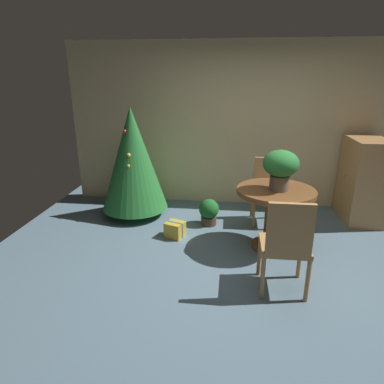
{
  "coord_description": "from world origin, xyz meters",
  "views": [
    {
      "loc": [
        -0.34,
        -3.31,
        2.05
      ],
      "look_at": [
        -0.77,
        0.27,
        0.81
      ],
      "focal_mm": 31.27,
      "sensor_mm": 36.0,
      "label": 1
    }
  ],
  "objects_px": {
    "gift_box_gold": "(175,230)",
    "potted_plant": "(209,211)",
    "wooden_chair_far": "(268,187)",
    "wooden_cabinet": "(363,180)",
    "flower_vase": "(281,166)",
    "holiday_tree": "(133,159)",
    "wooden_chair_near": "(286,242)",
    "round_dining_table": "(275,208)"
  },
  "relations": [
    {
      "from": "wooden_chair_far",
      "to": "potted_plant",
      "type": "bearing_deg",
      "value": -163.64
    },
    {
      "from": "round_dining_table",
      "to": "potted_plant",
      "type": "xyz_separation_m",
      "value": [
        -0.84,
        0.59,
        -0.33
      ]
    },
    {
      "from": "potted_plant",
      "to": "gift_box_gold",
      "type": "bearing_deg",
      "value": -132.94
    },
    {
      "from": "wooden_chair_near",
      "to": "wooden_cabinet",
      "type": "bearing_deg",
      "value": 55.56
    },
    {
      "from": "wooden_chair_far",
      "to": "holiday_tree",
      "type": "xyz_separation_m",
      "value": [
        -2.01,
        -0.0,
        0.36
      ]
    },
    {
      "from": "potted_plant",
      "to": "flower_vase",
      "type": "bearing_deg",
      "value": -35.66
    },
    {
      "from": "wooden_chair_near",
      "to": "wooden_cabinet",
      "type": "height_order",
      "value": "wooden_cabinet"
    },
    {
      "from": "round_dining_table",
      "to": "flower_vase",
      "type": "bearing_deg",
      "value": -54.45
    },
    {
      "from": "potted_plant",
      "to": "wooden_chair_near",
      "type": "bearing_deg",
      "value": -61.38
    },
    {
      "from": "wooden_chair_near",
      "to": "round_dining_table",
      "type": "bearing_deg",
      "value": 90.0
    },
    {
      "from": "holiday_tree",
      "to": "wooden_chair_near",
      "type": "bearing_deg",
      "value": -41.72
    },
    {
      "from": "wooden_chair_far",
      "to": "wooden_cabinet",
      "type": "relative_size",
      "value": 0.77
    },
    {
      "from": "round_dining_table",
      "to": "holiday_tree",
      "type": "distance_m",
      "value": 2.21
    },
    {
      "from": "round_dining_table",
      "to": "potted_plant",
      "type": "distance_m",
      "value": 1.08
    },
    {
      "from": "wooden_chair_near",
      "to": "flower_vase",
      "type": "bearing_deg",
      "value": 88.55
    },
    {
      "from": "round_dining_table",
      "to": "wooden_chair_far",
      "type": "bearing_deg",
      "value": 90.0
    },
    {
      "from": "gift_box_gold",
      "to": "flower_vase",
      "type": "bearing_deg",
      "value": -7.37
    },
    {
      "from": "wooden_cabinet",
      "to": "gift_box_gold",
      "type": "bearing_deg",
      "value": -160.68
    },
    {
      "from": "flower_vase",
      "to": "wooden_cabinet",
      "type": "relative_size",
      "value": 0.39
    },
    {
      "from": "flower_vase",
      "to": "potted_plant",
      "type": "relative_size",
      "value": 1.24
    },
    {
      "from": "gift_box_gold",
      "to": "potted_plant",
      "type": "xyz_separation_m",
      "value": [
        0.42,
        0.46,
        0.1
      ]
    },
    {
      "from": "wooden_chair_far",
      "to": "holiday_tree",
      "type": "height_order",
      "value": "holiday_tree"
    },
    {
      "from": "wooden_chair_far",
      "to": "potted_plant",
      "type": "height_order",
      "value": "wooden_chair_far"
    },
    {
      "from": "holiday_tree",
      "to": "potted_plant",
      "type": "relative_size",
      "value": 4.28
    },
    {
      "from": "round_dining_table",
      "to": "wooden_chair_far",
      "type": "height_order",
      "value": "wooden_chair_far"
    },
    {
      "from": "potted_plant",
      "to": "holiday_tree",
      "type": "bearing_deg",
      "value": 168.13
    },
    {
      "from": "wooden_chair_near",
      "to": "potted_plant",
      "type": "distance_m",
      "value": 1.8
    },
    {
      "from": "potted_plant",
      "to": "wooden_cabinet",
      "type": "bearing_deg",
      "value": 12.03
    },
    {
      "from": "wooden_chair_near",
      "to": "gift_box_gold",
      "type": "height_order",
      "value": "wooden_chair_near"
    },
    {
      "from": "flower_vase",
      "to": "wooden_chair_near",
      "type": "height_order",
      "value": "flower_vase"
    },
    {
      "from": "round_dining_table",
      "to": "flower_vase",
      "type": "xyz_separation_m",
      "value": [
        0.02,
        -0.03,
        0.53
      ]
    },
    {
      "from": "wooden_cabinet",
      "to": "potted_plant",
      "type": "distance_m",
      "value": 2.32
    },
    {
      "from": "wooden_chair_far",
      "to": "holiday_tree",
      "type": "bearing_deg",
      "value": -179.92
    },
    {
      "from": "flower_vase",
      "to": "holiday_tree",
      "type": "height_order",
      "value": "holiday_tree"
    },
    {
      "from": "wooden_chair_far",
      "to": "wooden_chair_near",
      "type": "xyz_separation_m",
      "value": [
        0.0,
        -1.8,
        0.02
      ]
    },
    {
      "from": "holiday_tree",
      "to": "flower_vase",
      "type": "bearing_deg",
      "value": -23.11
    },
    {
      "from": "gift_box_gold",
      "to": "potted_plant",
      "type": "distance_m",
      "value": 0.63
    },
    {
      "from": "potted_plant",
      "to": "wooden_chair_far",
      "type": "bearing_deg",
      "value": 16.36
    },
    {
      "from": "wooden_chair_far",
      "to": "wooden_cabinet",
      "type": "distance_m",
      "value": 1.41
    },
    {
      "from": "gift_box_gold",
      "to": "holiday_tree",
      "type": "bearing_deg",
      "value": 136.64
    },
    {
      "from": "round_dining_table",
      "to": "wooden_chair_far",
      "type": "relative_size",
      "value": 1.0
    },
    {
      "from": "gift_box_gold",
      "to": "wooden_cabinet",
      "type": "bearing_deg",
      "value": 19.32
    }
  ]
}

